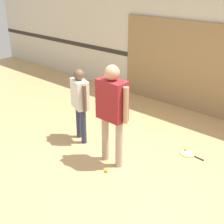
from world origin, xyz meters
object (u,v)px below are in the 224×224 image
at_px(person_instructor, 112,105).
at_px(tennis_ball_near_instructor, 106,170).
at_px(person_student_left, 80,98).
at_px(racket_spare_on_floor, 188,153).
at_px(tennis_ball_by_spare_racket, 186,149).

distance_m(person_instructor, tennis_ball_near_instructor, 1.08).
bearing_deg(person_instructor, person_student_left, 169.37).
height_order(racket_spare_on_floor, tennis_ball_by_spare_racket, tennis_ball_by_spare_racket).
height_order(tennis_ball_near_instructor, tennis_ball_by_spare_racket, same).
relative_size(tennis_ball_near_instructor, tennis_ball_by_spare_racket, 1.00).
xyz_separation_m(tennis_ball_near_instructor, tennis_ball_by_spare_racket, (0.65, 1.45, 0.00)).
xyz_separation_m(person_student_left, tennis_ball_by_spare_racket, (1.75, 0.97, -0.85)).
distance_m(person_instructor, person_student_left, 1.01).
relative_size(person_student_left, tennis_ball_near_instructor, 21.68).
height_order(person_instructor, tennis_ball_by_spare_racket, person_instructor).
relative_size(person_instructor, person_student_left, 1.21).
distance_m(person_student_left, tennis_ball_near_instructor, 1.47).
distance_m(person_student_left, racket_spare_on_floor, 2.23).
xyz_separation_m(racket_spare_on_floor, tennis_ball_near_instructor, (-0.74, -1.39, 0.02)).
distance_m(person_instructor, racket_spare_on_floor, 1.77).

